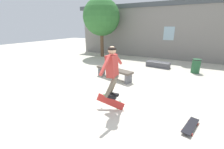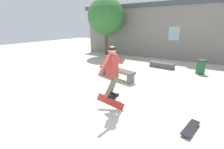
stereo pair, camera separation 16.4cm
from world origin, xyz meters
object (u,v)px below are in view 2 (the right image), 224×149
skate_ledge (162,65)px  skateboard_flipping (111,102)px  park_bench (116,71)px  skateboard_resting (191,128)px  skater (112,68)px  tree_left (106,17)px  trash_bin (201,67)px

skate_ledge → skateboard_flipping: (-0.21, -5.34, 0.06)m
park_bench → skateboard_resting: bearing=-19.9°
skate_ledge → skater: bearing=-86.3°
park_bench → skater: 2.79m
tree_left → skateboard_resting: 9.53m
trash_bin → skateboard_resting: bearing=-90.6°
park_bench → skateboard_flipping: bearing=-49.5°
park_bench → skateboard_flipping: size_ratio=2.44×
tree_left → trash_bin: 7.10m
tree_left → skater: tree_left is taller
tree_left → skate_ledge: size_ratio=3.11×
skater → park_bench: bearing=112.9°
tree_left → skateboard_resting: (6.43, -6.43, -2.83)m
skater → skateboard_resting: bearing=0.1°
skater → skateboard_resting: (2.02, 0.13, -1.17)m
skateboard_resting → skate_ledge: bearing=-146.4°
skate_ledge → park_bench: bearing=-108.6°
skateboard_resting → skateboard_flipping: bearing=-72.9°
tree_left → skateboard_flipping: (4.35, -6.55, -2.68)m
skater → skate_ledge: bearing=84.9°
tree_left → skateboard_resting: tree_left is taller
trash_bin → skater: (-2.08, -5.12, 0.86)m
tree_left → skater: (4.40, -6.56, -1.66)m
tree_left → skater: bearing=-56.1°
trash_bin → skateboard_flipping: bearing=-112.7°
skate_ledge → skateboard_flipping: size_ratio=1.73×
trash_bin → skateboard_flipping: 5.54m
park_bench → trash_bin: 4.26m
skate_ledge → trash_bin: (1.92, -0.23, 0.22)m
trash_bin → skate_ledge: bearing=173.2°
skateboard_flipping → skateboard_resting: size_ratio=1.00×
skate_ledge → skateboard_flipping: 5.34m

